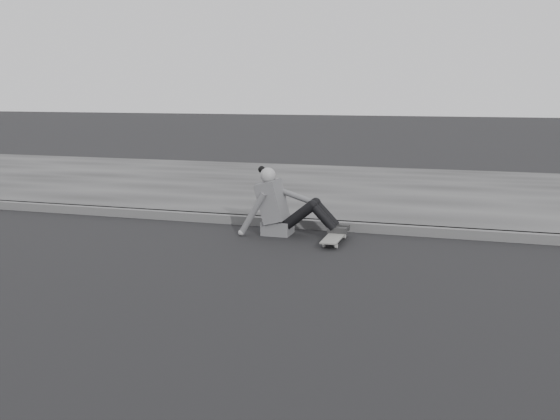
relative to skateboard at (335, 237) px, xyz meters
The scene contains 5 objects.
ground 1.92m from the skateboard, 78.16° to the right, with size 80.00×80.00×0.00m, color black.
curb 0.80m from the skateboard, 60.67° to the left, with size 24.00×0.16×0.12m, color #4F4F4F.
sidewalk 3.74m from the skateboard, 83.96° to the left, with size 24.00×6.00×0.12m, color #393939.
skateboard is the anchor object (origin of this frame).
seated_woman 0.83m from the skateboard, 161.47° to the left, with size 1.38×0.46×0.88m.
Camera 1 is at (1.08, -5.38, 1.83)m, focal length 40.00 mm.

